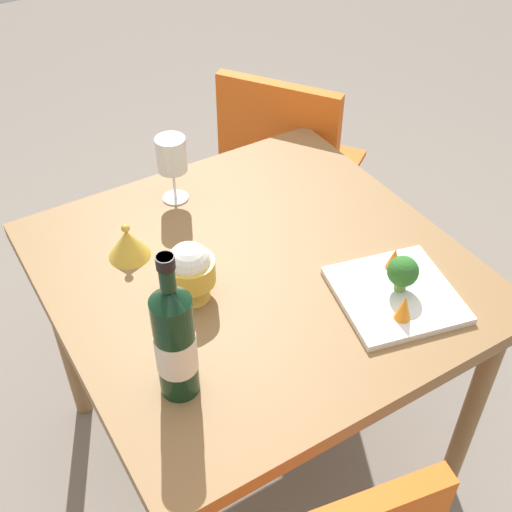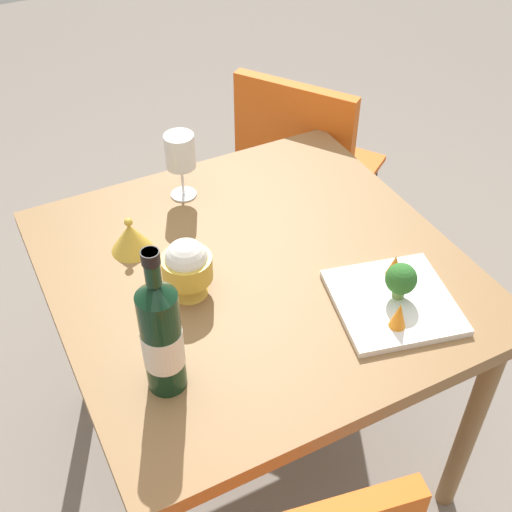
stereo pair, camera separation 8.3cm
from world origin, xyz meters
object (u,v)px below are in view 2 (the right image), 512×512
at_px(wine_bottle, 162,336).
at_px(rice_bowl_lid, 131,237).
at_px(carrot_garnish_right, 395,265).
at_px(rice_bowl, 187,267).
at_px(broccoli_floret, 401,279).
at_px(carrot_garnish_left, 399,315).
at_px(chair_by_wall, 302,163).
at_px(wine_glass, 180,153).
at_px(serving_plate, 393,302).

bearing_deg(wine_bottle, rice_bowl_lid, -9.63).
bearing_deg(carrot_garnish_right, rice_bowl, 67.84).
xyz_separation_m(broccoli_floret, carrot_garnish_left, (-0.07, 0.05, -0.02)).
bearing_deg(rice_bowl, carrot_garnish_right, -112.16).
relative_size(wine_bottle, broccoli_floret, 3.89).
distance_m(chair_by_wall, wine_glass, 0.66).
bearing_deg(rice_bowl, serving_plate, -122.14).
distance_m(rice_bowl_lid, carrot_garnish_left, 0.64).
distance_m(rice_bowl_lid, carrot_garnish_right, 0.61).
distance_m(wine_glass, serving_plate, 0.64).
bearing_deg(rice_bowl_lid, serving_plate, -134.24).
distance_m(wine_glass, rice_bowl_lid, 0.26).
xyz_separation_m(broccoli_floret, carrot_garnish_right, (0.06, -0.03, -0.02)).
xyz_separation_m(wine_bottle, rice_bowl_lid, (0.40, -0.07, -0.09)).
bearing_deg(wine_glass, chair_by_wall, -63.83).
relative_size(wine_glass, broccoli_floret, 2.09).
xyz_separation_m(chair_by_wall, carrot_garnish_left, (-0.90, 0.30, 0.25)).
height_order(chair_by_wall, broccoli_floret, chair_by_wall).
bearing_deg(wine_glass, rice_bowl_lid, 127.79).
xyz_separation_m(carrot_garnish_left, carrot_garnish_right, (0.13, -0.09, -0.00)).
xyz_separation_m(chair_by_wall, wine_glass, (-0.25, 0.51, 0.33)).
bearing_deg(chair_by_wall, rice_bowl_lid, -94.96).
height_order(wine_glass, rice_bowl, wine_glass).
bearing_deg(serving_plate, wine_glass, 23.36).
bearing_deg(serving_plate, broccoli_floret, -72.62).
bearing_deg(chair_by_wall, serving_plate, -52.16).
distance_m(chair_by_wall, carrot_garnish_left, 0.98).
height_order(rice_bowl_lid, serving_plate, rice_bowl_lid).
xyz_separation_m(rice_bowl_lid, carrot_garnish_right, (-0.36, -0.49, 0.01)).
relative_size(wine_bottle, carrot_garnish_left, 5.40).
bearing_deg(wine_bottle, carrot_garnish_left, -100.88).
bearing_deg(rice_bowl_lid, carrot_garnish_right, -126.87).
distance_m(wine_bottle, carrot_garnish_right, 0.56).
xyz_separation_m(rice_bowl, rice_bowl_lid, (0.19, 0.06, -0.04)).
relative_size(rice_bowl, broccoli_floret, 1.65).
distance_m(rice_bowl, rice_bowl_lid, 0.21).
relative_size(chair_by_wall, serving_plate, 2.83).
bearing_deg(broccoli_floret, serving_plate, 107.38).
xyz_separation_m(chair_by_wall, broccoli_floret, (-0.83, 0.25, 0.27)).
bearing_deg(serving_plate, rice_bowl, 57.86).
bearing_deg(rice_bowl_lid, wine_glass, -52.21).
height_order(wine_bottle, wine_glass, wine_bottle).
height_order(rice_bowl, carrot_garnish_right, rice_bowl).
bearing_deg(wine_glass, wine_bottle, 154.81).
height_order(chair_by_wall, carrot_garnish_left, chair_by_wall).
relative_size(rice_bowl, serving_plate, 0.47).
height_order(serving_plate, broccoli_floret, broccoli_floret).
bearing_deg(carrot_garnish_right, wine_bottle, 94.09).
height_order(serving_plate, carrot_garnish_right, carrot_garnish_right).
xyz_separation_m(rice_bowl_lid, carrot_garnish_left, (-0.49, -0.40, 0.01)).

